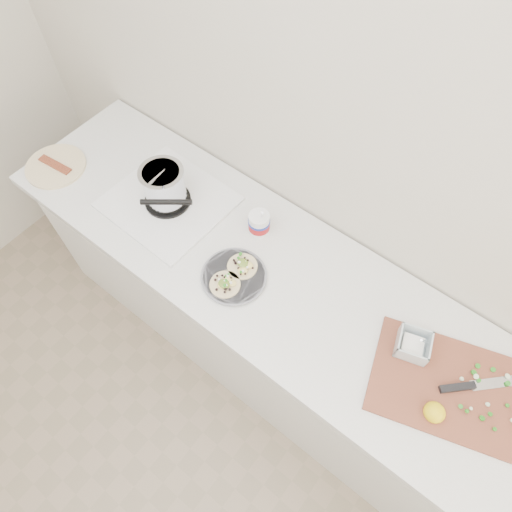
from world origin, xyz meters
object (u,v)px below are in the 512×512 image
Objects in this scene: stove at (166,191)px; tub at (259,222)px; bacon_plate at (56,166)px; taco_plate at (234,275)px; cutboard at (446,380)px.

stove is 2.48× the size of tub.
bacon_plate is at bearing -161.57° from stove.
taco_plate is (0.45, -0.11, -0.06)m from stove.
bacon_plate is at bearing 168.22° from cutboard.
tub is at bearing 18.81° from stove.
cutboard is at bearing -6.73° from tub.
tub is (0.40, 0.12, -0.01)m from stove.
tub is 0.34× the size of cutboard.
stove reaches higher than taco_plate.
cutboard is (0.88, -0.10, -0.05)m from tub.
stove is 0.47m from taco_plate.
tub is 0.99m from bacon_plate.
bacon_plate is (-1.82, -0.18, -0.01)m from cutboard.
taco_plate reaches higher than bacon_plate.
tub is at bearing 16.99° from bacon_plate.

